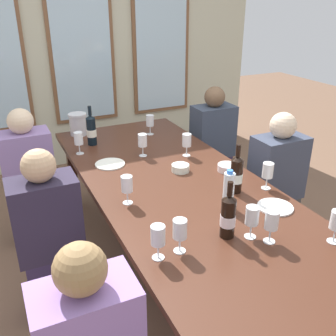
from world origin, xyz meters
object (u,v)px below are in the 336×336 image
at_px(wine_bottle_0, 236,174).
at_px(wine_bottle_1, 228,216).
at_px(metal_pitcher, 78,124).
at_px(wine_glass_9, 127,185).
at_px(wine_glass_4, 187,141).
at_px(white_plate_1, 110,164).
at_px(water_bottle, 229,191).
at_px(wine_glass_2, 143,141).
at_px(tasting_bowl_0, 227,168).
at_px(wine_glass_5, 268,171).
at_px(wine_glass_10, 79,139).
at_px(wine_bottle_2, 91,130).
at_px(wine_glass_1, 272,221).
at_px(wine_glass_6, 158,237).
at_px(dining_table, 179,192).
at_px(seated_person_1, 275,187).
at_px(seated_person_5, 212,147).
at_px(wine_glass_7, 252,216).
at_px(wine_glass_3, 150,121).
at_px(white_plate_0, 275,207).
at_px(seated_person_4, 30,181).
at_px(wine_glass_0, 180,230).
at_px(tasting_bowl_1, 180,168).

distance_m(wine_bottle_0, wine_bottle_1, 0.50).
bearing_deg(wine_bottle_0, metal_pitcher, 113.13).
bearing_deg(wine_glass_9, wine_glass_4, 37.26).
distance_m(white_plate_1, wine_glass_9, 0.60).
height_order(water_bottle, wine_glass_2, water_bottle).
bearing_deg(tasting_bowl_0, wine_glass_5, -77.25).
bearing_deg(wine_glass_2, wine_glass_10, 149.70).
bearing_deg(wine_glass_4, wine_bottle_2, 137.26).
bearing_deg(wine_glass_10, wine_glass_4, -28.04).
distance_m(wine_bottle_1, wine_glass_9, 0.63).
bearing_deg(white_plate_1, wine_glass_1, -71.06).
distance_m(tasting_bowl_0, wine_glass_4, 0.40).
bearing_deg(wine_glass_6, wine_glass_10, 90.96).
xyz_separation_m(dining_table, seated_person_1, (0.84, 0.02, -0.15)).
relative_size(wine_glass_10, seated_person_5, 0.16).
bearing_deg(seated_person_5, wine_glass_7, -115.50).
relative_size(wine_glass_3, wine_glass_6, 1.00).
distance_m(wine_glass_4, seated_person_1, 0.76).
distance_m(dining_table, tasting_bowl_0, 0.41).
bearing_deg(tasting_bowl_0, wine_glass_2, 130.47).
height_order(wine_bottle_1, wine_glass_3, wine_bottle_1).
xyz_separation_m(white_plate_0, wine_glass_2, (-0.40, 1.05, 0.12)).
xyz_separation_m(white_plate_0, white_plate_1, (-0.67, 1.00, 0.00)).
relative_size(wine_bottle_1, wine_glass_3, 1.76).
bearing_deg(dining_table, wine_glass_4, 56.33).
distance_m(white_plate_1, wine_glass_1, 1.33).
distance_m(wine_glass_5, seated_person_4, 1.81).
bearing_deg(wine_glass_6, dining_table, 56.11).
xyz_separation_m(wine_glass_5, seated_person_4, (-1.31, 1.21, -0.34)).
xyz_separation_m(wine_glass_0, wine_glass_4, (0.59, 1.04, 0.00)).
bearing_deg(wine_glass_6, wine_glass_2, 71.38).
xyz_separation_m(tasting_bowl_0, wine_glass_7, (-0.34, -0.73, 0.10)).
distance_m(white_plate_1, wine_glass_5, 1.11).
relative_size(tasting_bowl_1, wine_glass_5, 0.71).
height_order(white_plate_0, water_bottle, water_bottle).
bearing_deg(wine_bottle_1, wine_glass_6, -177.75).
bearing_deg(seated_person_4, white_plate_0, -49.88).
bearing_deg(wine_glass_1, dining_table, 99.21).
height_order(seated_person_4, seated_person_5, same).
bearing_deg(wine_glass_3, seated_person_5, -3.33).
bearing_deg(wine_bottle_0, tasting_bowl_1, 112.65).
bearing_deg(wine_bottle_2, wine_glass_2, -54.82).
bearing_deg(seated_person_5, wine_bottle_2, 179.63).
bearing_deg(seated_person_5, tasting_bowl_1, -133.82).
distance_m(wine_glass_9, seated_person_5, 1.63).
relative_size(wine_bottle_0, seated_person_5, 0.28).
distance_m(wine_glass_1, seated_person_1, 1.11).
relative_size(tasting_bowl_0, seated_person_4, 0.12).
bearing_deg(seated_person_5, metal_pitcher, 166.05).
distance_m(white_plate_1, wine_glass_4, 0.60).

